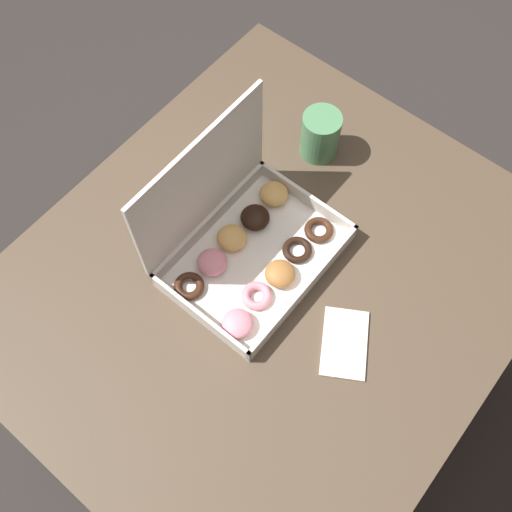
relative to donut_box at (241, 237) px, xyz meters
The scene contains 5 objects.
ground_plane 0.81m from the donut_box, 98.61° to the right, with size 8.00×8.00×0.00m, color #2D2826.
dining_table 0.18m from the donut_box, 98.61° to the right, with size 1.05×0.91×0.75m.
donut_box is the anchor object (origin of this frame).
coffee_mug 0.30m from the donut_box, ahead, with size 0.08×0.08×0.11m.
paper_napkin 0.29m from the donut_box, 96.22° to the right, with size 0.16×0.14×0.01m.
Camera 1 is at (-0.39, -0.29, 1.84)m, focal length 42.00 mm.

